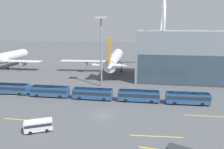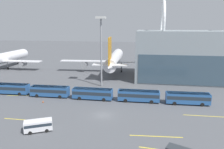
{
  "view_description": "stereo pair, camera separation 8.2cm",
  "coord_description": "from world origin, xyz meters",
  "px_view_note": "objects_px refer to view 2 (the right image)",
  "views": [
    {
      "loc": [
        9.65,
        -46.06,
        20.4
      ],
      "look_at": [
        -2.08,
        24.78,
        4.0
      ],
      "focal_mm": 35.0,
      "sensor_mm": 36.0,
      "label": 1
    },
    {
      "loc": [
        9.73,
        -46.04,
        20.4
      ],
      "look_at": [
        -2.08,
        24.78,
        4.0
      ],
      "focal_mm": 35.0,
      "sensor_mm": 36.0,
      "label": 2
    }
  ],
  "objects_px": {
    "shuttle_bus_1": "(50,91)",
    "floodlight_mast": "(101,37)",
    "airliner_at_gate_far": "(114,59)",
    "shuttle_bus_2": "(93,93)",
    "traffic_cone_0": "(43,101)",
    "airliner_at_gate_near": "(2,59)",
    "service_van_foreground": "(38,125)",
    "shuttle_bus_4": "(188,98)",
    "shuttle_bus_0": "(11,88)",
    "shuttle_bus_3": "(139,95)"
  },
  "relations": [
    {
      "from": "airliner_at_gate_near",
      "to": "shuttle_bus_3",
      "type": "xyz_separation_m",
      "value": [
        65.31,
        -34.34,
        -3.19
      ]
    },
    {
      "from": "airliner_at_gate_near",
      "to": "shuttle_bus_2",
      "type": "distance_m",
      "value": 63.0
    },
    {
      "from": "airliner_at_gate_near",
      "to": "shuttle_bus_0",
      "type": "height_order",
      "value": "airliner_at_gate_near"
    },
    {
      "from": "shuttle_bus_0",
      "to": "floodlight_mast",
      "type": "distance_m",
      "value": 31.9
    },
    {
      "from": "airliner_at_gate_far",
      "to": "shuttle_bus_2",
      "type": "bearing_deg",
      "value": 176.25
    },
    {
      "from": "airliner_at_gate_near",
      "to": "shuttle_bus_0",
      "type": "bearing_deg",
      "value": -142.4
    },
    {
      "from": "floodlight_mast",
      "to": "traffic_cone_0",
      "type": "distance_m",
      "value": 27.42
    },
    {
      "from": "shuttle_bus_2",
      "to": "traffic_cone_0",
      "type": "height_order",
      "value": "shuttle_bus_2"
    },
    {
      "from": "service_van_foreground",
      "to": "shuttle_bus_2",
      "type": "bearing_deg",
      "value": -132.86
    },
    {
      "from": "shuttle_bus_2",
      "to": "shuttle_bus_3",
      "type": "relative_size",
      "value": 1.0
    },
    {
      "from": "airliner_at_gate_near",
      "to": "traffic_cone_0",
      "type": "bearing_deg",
      "value": -135.54
    },
    {
      "from": "shuttle_bus_1",
      "to": "airliner_at_gate_near",
      "type": "bearing_deg",
      "value": 137.74
    },
    {
      "from": "shuttle_bus_1",
      "to": "traffic_cone_0",
      "type": "bearing_deg",
      "value": -88.37
    },
    {
      "from": "airliner_at_gate_near",
      "to": "shuttle_bus_3",
      "type": "height_order",
      "value": "airliner_at_gate_near"
    },
    {
      "from": "airliner_at_gate_near",
      "to": "shuttle_bus_2",
      "type": "xyz_separation_m",
      "value": [
        52.54,
        -34.61,
        -3.19
      ]
    },
    {
      "from": "shuttle_bus_0",
      "to": "shuttle_bus_4",
      "type": "xyz_separation_m",
      "value": [
        51.07,
        -0.43,
        0.0
      ]
    },
    {
      "from": "shuttle_bus_2",
      "to": "shuttle_bus_4",
      "type": "relative_size",
      "value": 0.99
    },
    {
      "from": "service_van_foreground",
      "to": "traffic_cone_0",
      "type": "relative_size",
      "value": 9.2
    },
    {
      "from": "traffic_cone_0",
      "to": "airliner_at_gate_near",
      "type": "bearing_deg",
      "value": 135.45
    },
    {
      "from": "shuttle_bus_2",
      "to": "service_van_foreground",
      "type": "relative_size",
      "value": 1.98
    },
    {
      "from": "airliner_at_gate_near",
      "to": "shuttle_bus_0",
      "type": "relative_size",
      "value": 3.68
    },
    {
      "from": "shuttle_bus_0",
      "to": "shuttle_bus_1",
      "type": "xyz_separation_m",
      "value": [
        12.77,
        -0.53,
        0.0
      ]
    },
    {
      "from": "shuttle_bus_0",
      "to": "floodlight_mast",
      "type": "height_order",
      "value": "floodlight_mast"
    },
    {
      "from": "airliner_at_gate_far",
      "to": "shuttle_bus_0",
      "type": "height_order",
      "value": "airliner_at_gate_far"
    },
    {
      "from": "airliner_at_gate_near",
      "to": "shuttle_bus_2",
      "type": "bearing_deg",
      "value": -124.36
    },
    {
      "from": "shuttle_bus_2",
      "to": "traffic_cone_0",
      "type": "distance_m",
      "value": 13.48
    },
    {
      "from": "airliner_at_gate_far",
      "to": "shuttle_bus_2",
      "type": "height_order",
      "value": "airliner_at_gate_far"
    },
    {
      "from": "shuttle_bus_3",
      "to": "floodlight_mast",
      "type": "relative_size",
      "value": 0.49
    },
    {
      "from": "airliner_at_gate_near",
      "to": "shuttle_bus_0",
      "type": "xyz_separation_m",
      "value": [
        27.01,
        -33.85,
        -3.19
      ]
    },
    {
      "from": "shuttle_bus_0",
      "to": "shuttle_bus_3",
      "type": "bearing_deg",
      "value": -2.14
    },
    {
      "from": "shuttle_bus_1",
      "to": "shuttle_bus_2",
      "type": "height_order",
      "value": "same"
    },
    {
      "from": "shuttle_bus_1",
      "to": "service_van_foreground",
      "type": "relative_size",
      "value": 1.98
    },
    {
      "from": "traffic_cone_0",
      "to": "floodlight_mast",
      "type": "bearing_deg",
      "value": 56.53
    },
    {
      "from": "shuttle_bus_2",
      "to": "floodlight_mast",
      "type": "distance_m",
      "value": 20.1
    },
    {
      "from": "shuttle_bus_0",
      "to": "traffic_cone_0",
      "type": "xyz_separation_m",
      "value": [
        13.04,
        -5.57,
        -1.51
      ]
    },
    {
      "from": "shuttle_bus_3",
      "to": "shuttle_bus_4",
      "type": "relative_size",
      "value": 1.0
    },
    {
      "from": "shuttle_bus_4",
      "to": "traffic_cone_0",
      "type": "height_order",
      "value": "shuttle_bus_4"
    },
    {
      "from": "shuttle_bus_0",
      "to": "shuttle_bus_1",
      "type": "distance_m",
      "value": 12.78
    },
    {
      "from": "airliner_at_gate_far",
      "to": "airliner_at_gate_near",
      "type": "bearing_deg",
      "value": 89.34
    },
    {
      "from": "airliner_at_gate_near",
      "to": "shuttle_bus_1",
      "type": "xyz_separation_m",
      "value": [
        39.78,
        -34.38,
        -3.19
      ]
    },
    {
      "from": "shuttle_bus_4",
      "to": "shuttle_bus_2",
      "type": "bearing_deg",
      "value": 178.52
    },
    {
      "from": "shuttle_bus_3",
      "to": "shuttle_bus_4",
      "type": "distance_m",
      "value": 12.77
    },
    {
      "from": "shuttle_bus_1",
      "to": "floodlight_mast",
      "type": "distance_m",
      "value": 23.49
    },
    {
      "from": "airliner_at_gate_far",
      "to": "service_van_foreground",
      "type": "height_order",
      "value": "airliner_at_gate_far"
    },
    {
      "from": "shuttle_bus_2",
      "to": "service_van_foreground",
      "type": "distance_m",
      "value": 20.88
    },
    {
      "from": "traffic_cone_0",
      "to": "shuttle_bus_3",
      "type": "bearing_deg",
      "value": 11.38
    },
    {
      "from": "shuttle_bus_0",
      "to": "shuttle_bus_3",
      "type": "height_order",
      "value": "same"
    },
    {
      "from": "shuttle_bus_1",
      "to": "shuttle_bus_2",
      "type": "relative_size",
      "value": 1.0
    },
    {
      "from": "shuttle_bus_1",
      "to": "shuttle_bus_4",
      "type": "xyz_separation_m",
      "value": [
        38.3,
        0.1,
        0.0
      ]
    },
    {
      "from": "airliner_at_gate_near",
      "to": "floodlight_mast",
      "type": "distance_m",
      "value": 57.47
    }
  ]
}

